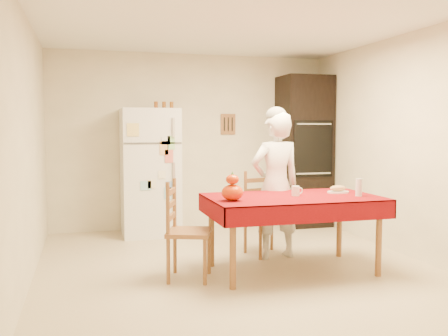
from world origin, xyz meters
name	(u,v)px	position (x,y,z in m)	size (l,w,h in m)	color
floor	(237,268)	(0.00, 0.00, 0.00)	(4.50, 4.50, 0.00)	#C1AB8B
room_shell	(237,110)	(0.00, 0.00, 1.62)	(4.02, 4.52, 2.51)	beige
refrigerator	(150,172)	(-0.65, 1.88, 0.85)	(0.75, 0.74, 1.70)	white
oven_cabinet	(304,151)	(1.63, 1.93, 1.10)	(0.70, 0.62, 2.20)	black
dining_table	(292,203)	(0.50, -0.27, 0.69)	(1.70, 1.00, 0.76)	brown
chair_far	(264,210)	(0.47, 0.48, 0.51)	(0.49, 0.47, 0.95)	brown
chair_left	(182,226)	(-0.61, -0.22, 0.51)	(0.52, 0.53, 0.95)	brown
seated_woman	(276,185)	(0.53, 0.28, 0.81)	(0.59, 0.39, 1.62)	silver
coffee_mug	(296,191)	(0.54, -0.26, 0.81)	(0.08, 0.08, 0.10)	white
pumpkin_lower	(232,193)	(-0.17, -0.40, 0.84)	(0.21, 0.21, 0.15)	#E35C05
pumpkin_upper	(232,179)	(-0.17, -0.40, 0.96)	(0.12, 0.12, 0.09)	red
wine_glass	(359,187)	(1.14, -0.43, 0.85)	(0.07, 0.07, 0.18)	silver
bread_plate	(338,192)	(1.06, -0.16, 0.77)	(0.24, 0.24, 0.02)	white
bread_loaf	(338,188)	(1.06, -0.16, 0.81)	(0.18, 0.10, 0.06)	#A77E52
spice_jar_left	(156,105)	(-0.55, 1.93, 1.75)	(0.05, 0.05, 0.10)	brown
spice_jar_mid	(164,105)	(-0.44, 1.93, 1.75)	(0.05, 0.05, 0.10)	brown
spice_jar_right	(172,105)	(-0.34, 1.93, 1.75)	(0.05, 0.05, 0.10)	brown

